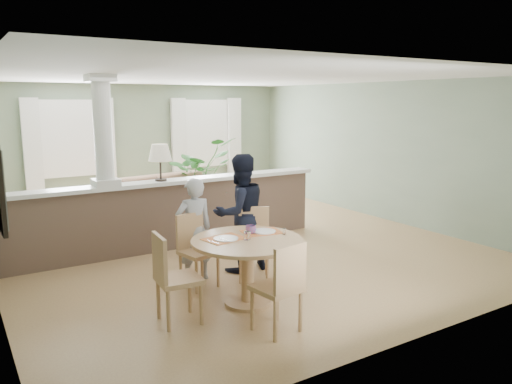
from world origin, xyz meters
TOP-DOWN VIEW (x-y plane):
  - ground at (0.00, 0.00)m, footprint 8.00×8.00m
  - room_shell at (-0.03, 0.63)m, footprint 7.02×8.02m
  - pony_wall at (-0.99, 0.20)m, footprint 5.32×0.38m
  - sofa at (-0.32, 2.07)m, footprint 3.10×1.59m
  - houseplant at (0.71, 2.46)m, footprint 1.77×1.66m
  - dining_table at (-1.02, -2.35)m, footprint 1.29×1.29m
  - chair_far_boy at (-1.27, -1.49)m, footprint 0.49×0.49m
  - chair_far_man at (-0.49, -1.64)m, footprint 0.59×0.59m
  - chair_near at (-1.12, -3.19)m, footprint 0.49×0.49m
  - chair_side at (-1.96, -2.38)m, footprint 0.48×0.48m
  - child_person at (-1.20, -1.30)m, footprint 0.52×0.36m
  - man_person at (-0.50, -1.29)m, footprint 0.81×0.64m

SIDE VIEW (x-z plane):
  - ground at x=0.00m, z-range 0.00..0.00m
  - sofa at x=-0.32m, z-range 0.00..0.86m
  - chair_far_boy at x=-1.27m, z-range 0.05..0.97m
  - chair_far_man at x=-0.49m, z-range 0.05..0.99m
  - chair_near at x=-1.12m, z-range 0.05..1.01m
  - chair_side at x=-1.96m, z-range 0.05..1.03m
  - dining_table at x=-1.02m, z-range 0.18..1.06m
  - child_person at x=-1.20m, z-range 0.00..1.36m
  - pony_wall at x=-0.99m, z-range -0.64..2.06m
  - houseplant at x=0.71m, z-range 0.00..1.57m
  - man_person at x=-0.50m, z-range 0.00..1.63m
  - room_shell at x=-0.03m, z-range 0.46..3.17m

